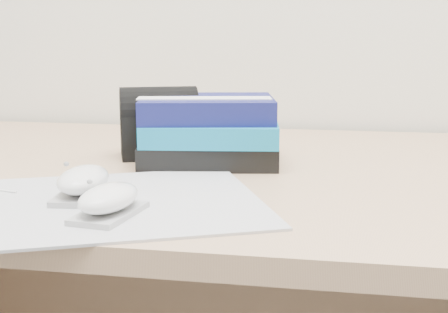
% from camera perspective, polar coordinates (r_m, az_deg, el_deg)
% --- Properties ---
extents(desk, '(1.60, 0.80, 0.73)m').
position_cam_1_polar(desk, '(1.12, 6.15, -12.20)').
color(desk, tan).
rests_on(desk, ground).
extents(mousepad, '(0.49, 0.44, 0.00)m').
position_cam_1_polar(mousepad, '(0.79, -11.52, -4.22)').
color(mousepad, '#9899A0').
rests_on(mousepad, desk).
extents(mouse_rear, '(0.07, 0.11, 0.05)m').
position_cam_1_polar(mouse_rear, '(0.81, -12.72, -2.30)').
color(mouse_rear, '#9E9EA0').
rests_on(mouse_rear, mousepad).
extents(mouse_front, '(0.07, 0.11, 0.04)m').
position_cam_1_polar(mouse_front, '(0.72, -10.49, -3.97)').
color(mouse_front, '#ACADAF').
rests_on(mouse_front, mousepad).
extents(book_stack, '(0.24, 0.21, 0.11)m').
position_cam_1_polar(book_stack, '(1.01, -1.36, 2.40)').
color(book_stack, black).
rests_on(book_stack, desk).
extents(pouch, '(0.15, 0.13, 0.12)m').
position_cam_1_polar(pouch, '(1.07, -5.98, 3.08)').
color(pouch, black).
rests_on(pouch, desk).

